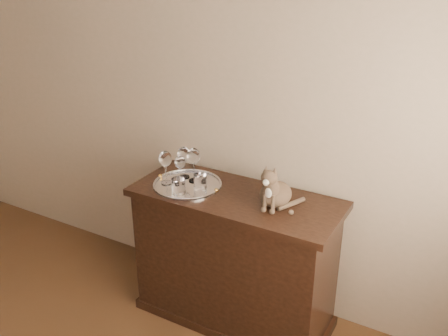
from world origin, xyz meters
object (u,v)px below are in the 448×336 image
Objects in this scene: wine_glass_c at (166,167)px; tumbler_c at (200,181)px; tray at (188,185)px; cat at (276,183)px; wine_glass_a at (184,162)px; wine_glass_d at (180,169)px; tumbler_b at (178,186)px; sideboard at (235,259)px; wine_glass_b at (194,165)px.

tumbler_c is (0.21, 0.04, -0.06)m from wine_glass_c.
cat is at bearing 4.10° from tray.
wine_glass_c reaches higher than wine_glass_a.
wine_glass_a is at bearing 106.36° from wine_glass_d.
tumbler_b is 1.06× the size of tumbler_c.
cat is at bearing 2.08° from sideboard.
tumbler_c is 0.32× the size of cat.
wine_glass_a is 1.16× the size of wine_glass_d.
tray is at bearing -179.82° from tumbler_c.
cat is (0.24, 0.01, 0.55)m from sideboard.
sideboard is at bearing -6.45° from wine_glass_b.
tumbler_c is (0.09, 0.00, 0.05)m from tray.
wine_glass_a is 0.08m from wine_glass_b.
tumbler_b is 0.34× the size of cat.
wine_glass_a is at bearing 175.79° from cat.
tumbler_b is at bearing -120.52° from tumbler_c.
tumbler_c is (0.07, 0.12, -0.00)m from tumbler_b.
tumbler_c reaches higher than tray.
tray is 0.56m from cat.
sideboard is 0.52m from tray.
tumbler_b is at bearing -163.89° from cat.
wine_glass_c is 2.42× the size of tumbler_c.
wine_glass_a is at bearing 69.35° from wine_glass_c.
sideboard is at bearing 7.96° from tumbler_c.
wine_glass_a reaches higher than wine_glass_d.
wine_glass_b is (0.01, 0.06, 0.11)m from tray.
wine_glass_d is (-0.06, -0.05, -0.02)m from wine_glass_b.
cat is at bearing 7.14° from wine_glass_c.
tumbler_b is (-0.28, -0.15, 0.48)m from sideboard.
tumbler_c is (0.08, -0.06, -0.06)m from wine_glass_b.
tray is 2.39× the size of wine_glass_d.
wine_glass_b reaches higher than wine_glass_d.
wine_glass_a is 0.22m from tumbler_b.
tray is at bearing -46.71° from wine_glass_a.
wine_glass_b is 0.08m from wine_glass_d.
wine_glass_c is at bearing -139.25° from wine_glass_b.
tumbler_b is at bearing -60.79° from wine_glass_d.
wine_glass_c is at bearing 151.42° from tumbler_b.
wine_glass_b is 0.53m from cat.
wine_glass_d is at bearing -137.19° from wine_glass_b.
cat reaches higher than wine_glass_c.
cat reaches higher than wine_glass_b.
tray is 0.13m from tumbler_b.
wine_glass_c is at bearing -173.49° from cat.
wine_glass_b reaches higher than tray.
sideboard is at bearing 9.99° from wine_glass_c.
sideboard is 7.17× the size of wine_glass_d.
tumbler_b reaches higher than sideboard.
wine_glass_b is at bearing -9.87° from wine_glass_a.
wine_glass_c is (-0.12, -0.11, -0.00)m from wine_glass_b.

